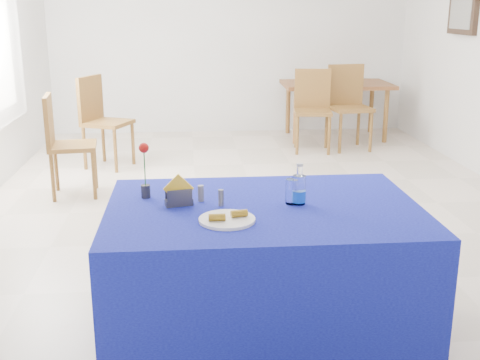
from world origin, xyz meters
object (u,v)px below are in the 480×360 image
oak_table (336,88)px  chair_win_a (62,138)px  plate (227,220)px  water_bottle (299,191)px  blue_table (263,274)px  chair_bg_right (348,101)px  chair_win_b (100,115)px  chair_bg_left (313,104)px

oak_table → chair_win_a: (-3.19, -2.39, -0.12)m
plate → water_bottle: bearing=31.0°
plate → blue_table: plate is taller
plate → blue_table: size_ratio=0.17×
chair_bg_right → chair_win_a: chair_bg_right is taller
oak_table → chair_win_b: chair_win_b is taller
chair_bg_left → chair_win_b: bearing=-158.6°
blue_table → chair_win_a: size_ratio=1.66×
oak_table → chair_win_a: bearing=-143.2°
plate → chair_bg_right: (1.84, 4.72, -0.16)m
chair_win_a → chair_bg_right: bearing=-67.5°
blue_table → oak_table: (1.63, 5.12, 0.30)m
blue_table → chair_win_b: bearing=109.5°
chair_bg_right → plate: bearing=-118.0°
chair_bg_right → chair_win_b: bearing=-173.8°
water_bottle → oak_table: water_bottle is taller
plate → chair_bg_left: (1.37, 4.64, -0.19)m
oak_table → chair_bg_right: 0.62m
chair_bg_right → chair_win_a: size_ratio=1.08×
chair_bg_left → chair_win_b: chair_win_b is taller
oak_table → water_bottle: bearing=-105.9°
water_bottle → oak_table: bearing=74.1°
plate → water_bottle: (0.39, 0.23, 0.06)m
blue_table → water_bottle: bearing=5.0°
chair_bg_left → chair_win_a: chair_bg_left is taller
chair_bg_right → chair_win_b: (-2.99, -0.68, -0.02)m
plate → chair_bg_right: chair_bg_right is taller
plate → blue_table: bearing=46.9°
chair_bg_left → chair_bg_right: (0.47, 0.08, 0.03)m
blue_table → oak_table: 5.38m
blue_table → water_bottle: size_ratio=7.44×
chair_win_b → blue_table: bearing=-136.4°
blue_table → chair_bg_right: 4.80m
water_bottle → chair_win_a: bearing=122.6°
plate → oak_table: plate is taller
chair_bg_right → chair_win_a: 3.65m
plate → chair_bg_left: 4.84m
oak_table → chair_win_b: 3.26m
chair_bg_left → chair_bg_right: chair_bg_right is taller
oak_table → chair_win_a: chair_win_a is taller
oak_table → chair_bg_right: bearing=-89.5°
blue_table → chair_bg_right: chair_bg_right is taller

